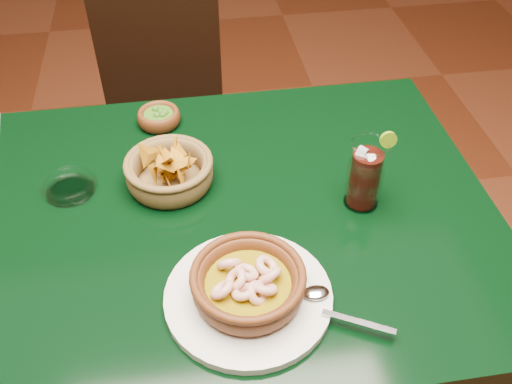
{
  "coord_description": "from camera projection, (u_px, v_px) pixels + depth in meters",
  "views": [
    {
      "loc": [
        0.02,
        -0.77,
        1.51
      ],
      "look_at": [
        0.14,
        -0.02,
        0.81
      ],
      "focal_mm": 40.0,
      "sensor_mm": 36.0,
      "label": 1
    }
  ],
  "objects": [
    {
      "name": "cola_drink",
      "position": [
        365.0,
        175.0,
        1.05
      ],
      "size": [
        0.14,
        0.14,
        0.16
      ],
      "color": "white",
      "rests_on": "dining_table"
    },
    {
      "name": "dining_table",
      "position": [
        186.0,
        251.0,
        1.14
      ],
      "size": [
        1.2,
        0.8,
        0.75
      ],
      "color": "black",
      "rests_on": "ground"
    },
    {
      "name": "dining_chair",
      "position": [
        161.0,
        122.0,
        1.77
      ],
      "size": [
        0.45,
        0.45,
        0.86
      ],
      "color": "black",
      "rests_on": "ground"
    },
    {
      "name": "chip_basket",
      "position": [
        169.0,
        171.0,
        1.12
      ],
      "size": [
        0.21,
        0.21,
        0.13
      ],
      "color": "brown",
      "rests_on": "dining_table"
    },
    {
      "name": "guacamole_ramekin",
      "position": [
        159.0,
        117.0,
        1.28
      ],
      "size": [
        0.12,
        0.12,
        0.04
      ],
      "color": "#4A230E",
      "rests_on": "dining_table"
    },
    {
      "name": "shrimp_plate",
      "position": [
        249.0,
        287.0,
        0.91
      ],
      "size": [
        0.35,
        0.27,
        0.08
      ],
      "color": "silver",
      "rests_on": "dining_table"
    },
    {
      "name": "glass_ashtray",
      "position": [
        69.0,
        187.0,
        1.12
      ],
      "size": [
        0.12,
        0.12,
        0.03
      ],
      "color": "white",
      "rests_on": "dining_table"
    }
  ]
}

